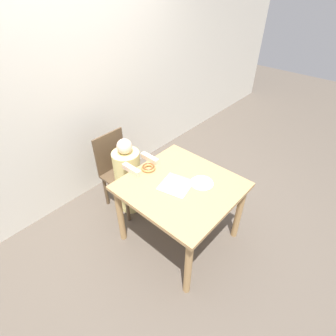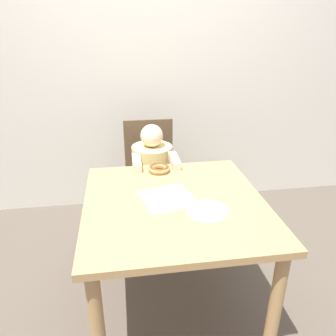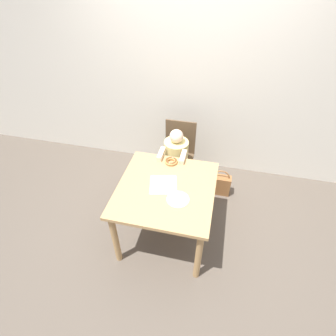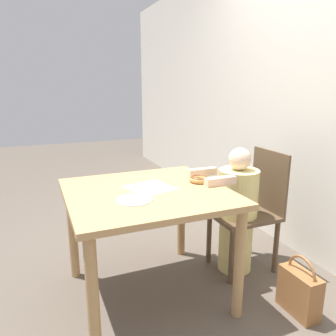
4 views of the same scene
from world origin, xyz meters
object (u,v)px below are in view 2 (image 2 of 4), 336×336
object	(u,v)px
handbag	(221,211)
chair	(151,180)
donut	(159,168)
child_figure	(153,187)

from	to	relation	value
handbag	chair	bearing A→B (deg)	175.04
donut	handbag	distance (m)	0.88
chair	donut	xyz separation A→B (m)	(0.01, -0.44, 0.28)
chair	child_figure	xyz separation A→B (m)	(-0.00, -0.13, 0.00)
chair	donut	world-z (taller)	chair
chair	child_figure	distance (m)	0.13
child_figure	handbag	distance (m)	0.63
child_figure	donut	world-z (taller)	child_figure
child_figure	donut	size ratio (longest dim) A/B	6.89
chair	handbag	world-z (taller)	chair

